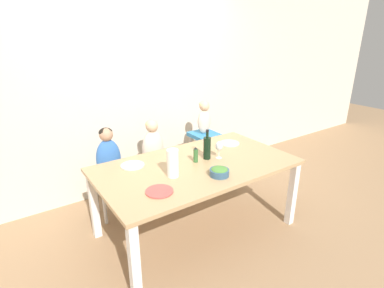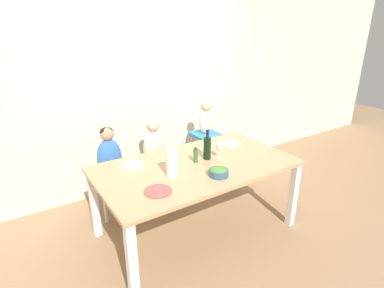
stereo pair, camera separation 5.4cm
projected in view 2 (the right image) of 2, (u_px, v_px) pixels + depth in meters
ground_plane at (196, 229)px, 3.13m from camera, size 14.00×14.00×0.00m
wall_back at (138, 82)px, 3.65m from camera, size 10.00×0.06×2.70m
dining_table at (197, 171)px, 2.89m from camera, size 1.89×1.07×0.74m
chair_far_left at (112, 183)px, 3.29m from camera, size 0.38×0.39×0.45m
chair_far_center at (155, 171)px, 3.55m from camera, size 0.38×0.39×0.45m
chair_right_highchair at (205, 145)px, 3.87m from camera, size 0.32×0.33×0.72m
person_child_left at (109, 153)px, 3.16m from camera, size 0.26×0.16×0.56m
person_child_center at (154, 144)px, 3.43m from camera, size 0.26×0.16×0.56m
person_baby_right at (206, 116)px, 3.73m from camera, size 0.18×0.13×0.42m
wine_bottle at (207, 147)px, 2.94m from camera, size 0.07×0.07×0.30m
paper_towel_roll at (172, 163)px, 2.58m from camera, size 0.10×0.10×0.25m
wine_glass_near at (219, 146)px, 2.95m from camera, size 0.07×0.07×0.18m
salad_bowl_large at (219, 172)px, 2.62m from camera, size 0.17×0.17×0.08m
dinner_plate_front_left at (158, 191)px, 2.37m from camera, size 0.22×0.22×0.01m
dinner_plate_back_left at (133, 165)px, 2.83m from camera, size 0.22×0.22×0.01m
dinner_plate_back_right at (230, 143)px, 3.37m from camera, size 0.22×0.22×0.01m
condiment_bottle_hot_sauce at (196, 155)px, 2.89m from camera, size 0.05×0.05×0.16m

